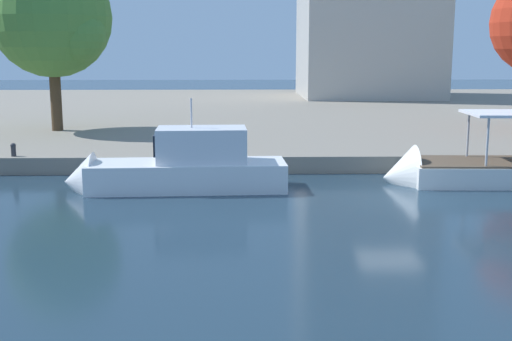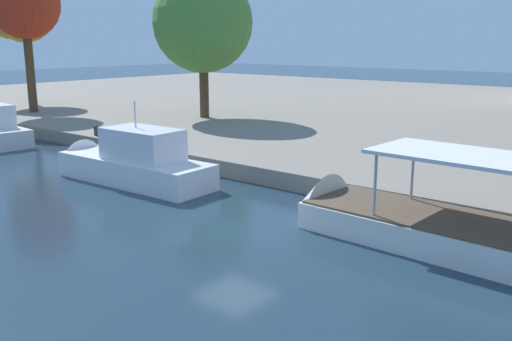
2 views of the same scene
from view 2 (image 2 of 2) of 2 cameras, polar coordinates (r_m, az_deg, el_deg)
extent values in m
plane|color=#1E3342|center=(20.04, -2.21, -6.06)|extent=(220.00, 220.00, 0.00)
cube|color=gray|center=(49.14, 24.39, 4.73)|extent=(120.00, 55.00, 0.83)
cube|color=white|center=(27.10, -12.15, -0.36)|extent=(8.35, 2.96, 1.57)
cone|color=white|center=(30.61, -17.72, 0.84)|extent=(1.31, 2.53, 2.48)
cube|color=white|center=(26.34, -11.42, 2.63)|extent=(3.80, 2.24, 1.44)
cube|color=black|center=(27.41, -13.44, 3.09)|extent=(1.07, 2.00, 0.87)
cylinder|color=silver|center=(26.45, -12.15, 5.57)|extent=(0.08, 0.08, 1.23)
cube|color=silver|center=(18.85, 23.07, -7.64)|extent=(12.86, 3.78, 1.37)
cone|color=silver|center=(21.82, 5.82, -3.85)|extent=(1.52, 2.99, 2.93)
cube|color=brown|center=(18.62, 23.27, -5.55)|extent=(12.60, 3.61, 0.08)
cylinder|color=#B2B2B7|center=(18.53, 11.97, -1.42)|extent=(0.10, 0.10, 2.03)
cylinder|color=#B2B2B7|center=(20.77, 15.59, -0.06)|extent=(0.10, 0.10, 2.03)
cube|color=silver|center=(18.09, 23.87, 0.88)|extent=(8.02, 3.32, 0.12)
cylinder|color=#2D2D33|center=(36.05, -15.91, 3.79)|extent=(0.23, 0.23, 0.45)
sphere|color=#2D2D33|center=(36.01, -15.94, 4.24)|extent=(0.26, 0.26, 0.26)
cylinder|color=#4C3823|center=(49.37, -21.90, 9.25)|extent=(0.68, 0.68, 6.46)
sphere|color=#B22D19|center=(49.39, -22.43, 15.37)|extent=(5.49, 5.49, 5.49)
cylinder|color=#4C3823|center=(56.56, -22.08, 9.45)|extent=(0.38, 0.38, 6.16)
sphere|color=olive|center=(56.55, -22.53, 14.60)|extent=(5.39, 5.39, 5.39)
sphere|color=olive|center=(56.13, -23.68, 13.76)|extent=(3.30, 3.30, 3.30)
sphere|color=olive|center=(56.42, -23.88, 14.56)|extent=(3.34, 3.34, 3.34)
cylinder|color=#4C3823|center=(42.98, -5.28, 8.21)|extent=(0.69, 0.69, 4.25)
sphere|color=#4C8438|center=(42.85, -5.42, 14.74)|extent=(7.39, 7.39, 7.39)
sphere|color=#4C8438|center=(40.70, -4.69, 13.34)|extent=(3.39, 3.39, 3.39)
sphere|color=#4C8438|center=(43.53, -5.35, 14.23)|extent=(4.50, 4.50, 4.50)
camera|label=1|loc=(21.28, -79.33, 0.18)|focal=44.92mm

